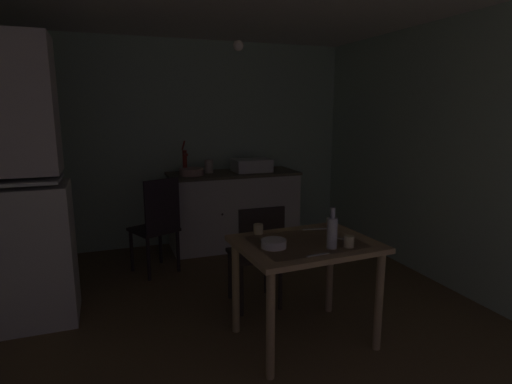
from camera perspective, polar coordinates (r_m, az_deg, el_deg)
ground_plane at (r=3.51m, az=-3.62°, el=-16.84°), size 5.20×5.20×0.00m
wall_back at (r=5.19m, az=-10.51°, el=6.41°), size 4.30×0.10×2.46m
wall_right at (r=4.26m, az=25.23°, el=4.47°), size 0.10×4.26×2.46m
hutch_cabinet at (r=3.61m, az=-31.66°, el=-0.48°), size 0.94×0.51×2.19m
counter_cabinet at (r=5.09m, az=-3.10°, el=-2.34°), size 1.54×0.64×0.91m
sink_basin at (r=5.07m, az=-0.61°, el=3.71°), size 0.44×0.34×0.15m
hand_pump at (r=4.89m, az=-9.71°, el=4.36°), size 0.05×0.27×0.39m
mixing_bowl_counter at (r=4.83m, az=-8.80°, el=2.75°), size 0.28×0.28×0.08m
stoneware_crock at (r=4.98m, az=-6.47°, el=3.50°), size 0.10×0.10×0.16m
dining_table at (r=2.98m, az=6.77°, el=-8.84°), size 0.98×0.78×0.75m
chair_far_side at (r=3.49m, az=0.13°, el=-8.32°), size 0.41×0.41×0.89m
chair_by_counter at (r=4.30m, az=-13.35°, el=-4.32°), size 0.53×0.53×0.99m
serving_bowl_wide at (r=2.80m, az=2.43°, el=-7.05°), size 0.17×0.17×0.05m
mug_dark at (r=3.09m, az=0.32°, el=-5.07°), size 0.07×0.07×0.07m
teacup_mint at (r=3.32m, az=10.24°, el=-4.09°), size 0.07×0.07×0.07m
mug_tall at (r=2.87m, az=12.60°, el=-6.63°), size 0.07×0.07×0.08m
glass_bottle at (r=2.81m, az=10.38°, el=-5.38°), size 0.07×0.07×0.27m
table_knife at (r=3.24m, az=8.24°, el=-5.02°), size 0.22×0.06×0.00m
teaspoon_near_bowl at (r=2.69m, az=8.46°, el=-8.50°), size 0.16×0.03×0.00m
teaspoon_by_cup at (r=3.05m, az=11.02°, el=-6.17°), size 0.10×0.13×0.00m
pendant_bulb at (r=3.27m, az=-2.44°, el=19.39°), size 0.08×0.08×0.08m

